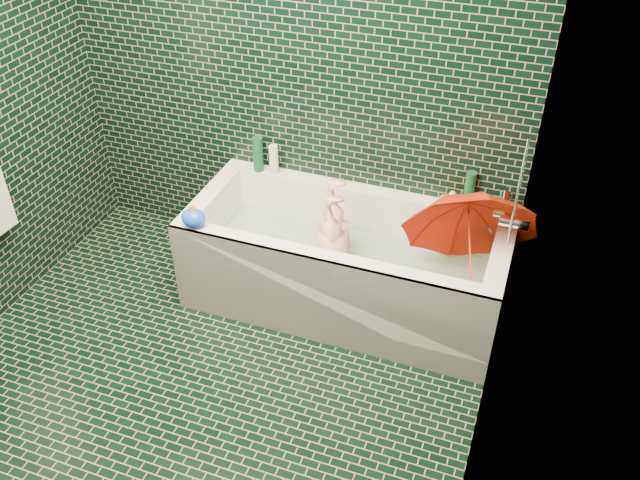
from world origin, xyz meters
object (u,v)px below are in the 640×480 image
(bathtub, at_px, (344,272))
(child, at_px, (337,260))
(umbrella, at_px, (470,249))
(rubber_duck, at_px, (447,199))
(bath_toy, at_px, (193,218))

(bathtub, bearing_deg, child, -135.70)
(umbrella, height_order, rubber_duck, umbrella)
(child, relative_size, umbrella, 1.37)
(bathtub, distance_m, bath_toy, 0.88)
(umbrella, bearing_deg, bathtub, 171.22)
(bath_toy, bearing_deg, umbrella, 34.48)
(child, bearing_deg, bathtub, 123.78)
(bathtub, distance_m, umbrella, 0.73)
(umbrella, bearing_deg, bath_toy, -175.97)
(bath_toy, bearing_deg, bathtub, 45.04)
(bathtub, xyz_separation_m, child, (-0.03, -0.03, 0.10))
(child, bearing_deg, umbrella, 82.00)
(rubber_duck, bearing_deg, umbrella, -83.09)
(umbrella, distance_m, rubber_duck, 0.39)
(umbrella, relative_size, bath_toy, 4.11)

